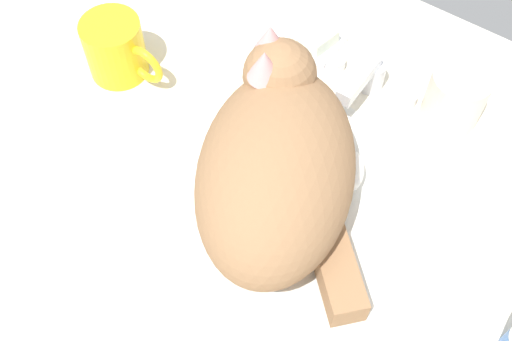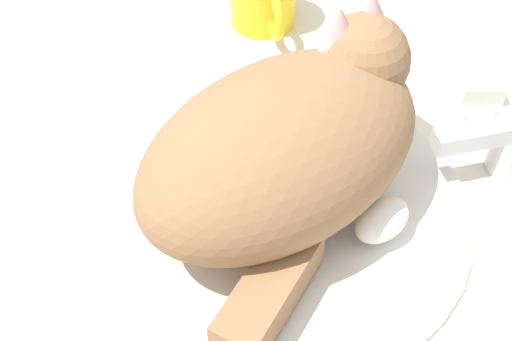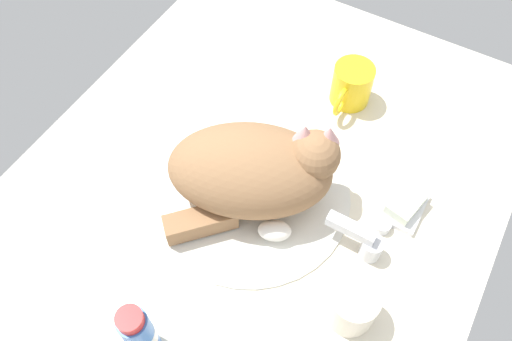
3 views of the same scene
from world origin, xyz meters
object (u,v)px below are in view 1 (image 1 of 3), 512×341
(cat, at_px, (278,163))
(coffee_mug, at_px, (117,49))
(rinse_cup, at_px, (456,97))
(faucet, at_px, (368,77))
(soap_bar, at_px, (309,31))

(cat, relative_size, coffee_mug, 2.69)
(cat, xyz_separation_m, coffee_mug, (-0.29, 0.05, -0.04))
(coffee_mug, height_order, rinse_cup, coffee_mug)
(faucet, bearing_deg, rinse_cup, 12.61)
(cat, distance_m, rinse_cup, 0.26)
(faucet, height_order, rinse_cup, rinse_cup)
(faucet, distance_m, soap_bar, 0.11)
(coffee_mug, height_order, soap_bar, coffee_mug)
(rinse_cup, bearing_deg, soap_bar, 178.55)
(faucet, bearing_deg, soap_bar, 164.42)
(faucet, relative_size, soap_bar, 1.89)
(soap_bar, bearing_deg, cat, -66.14)
(faucet, xyz_separation_m, cat, (-0.00, -0.21, 0.05))
(rinse_cup, bearing_deg, faucet, -167.39)
(rinse_cup, relative_size, soap_bar, 1.08)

